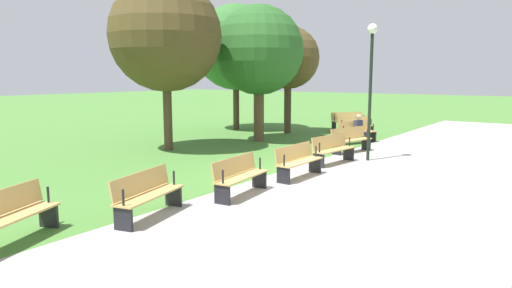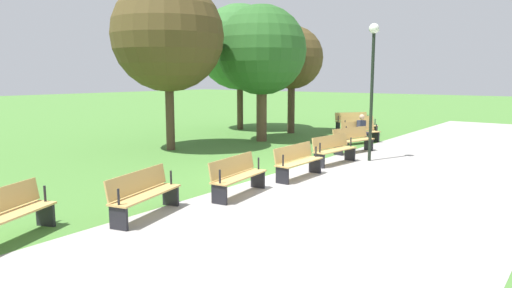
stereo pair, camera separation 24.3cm
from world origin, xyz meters
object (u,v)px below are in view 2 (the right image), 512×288
(bench_5, at_px, (297,161))
(bench_8, at_px, (5,214))
(bench_3, at_px, (353,139))
(tree_1, at_px, (292,58))
(person_seated, at_px, (363,128))
(bench_7, at_px, (143,193))
(bench_2, at_px, (360,132))
(bench_1, at_px, (359,126))
(tree_2, at_px, (168,36))
(tree_3, at_px, (240,47))
(tree_0, at_px, (262,51))
(lamp_post, at_px, (373,67))
(bench_6, at_px, (237,175))
(bench_0, at_px, (352,121))
(bench_4, at_px, (334,149))

(bench_5, bearing_deg, bench_8, -10.79)
(bench_3, distance_m, tree_1, 6.71)
(bench_3, height_order, person_seated, person_seated)
(bench_7, xyz_separation_m, bench_8, (2.27, -0.74, 0.00))
(bench_2, distance_m, bench_3, 2.39)
(bench_1, relative_size, bench_3, 0.97)
(tree_2, bearing_deg, person_seated, 138.36)
(person_seated, xyz_separation_m, tree_3, (-0.98, -7.20, 3.53))
(bench_1, height_order, tree_2, tree_2)
(bench_2, xyz_separation_m, bench_8, (13.99, 0.00, 0.00))
(bench_2, relative_size, tree_3, 0.29)
(person_seated, xyz_separation_m, tree_0, (1.86, -3.74, 3.13))
(bench_5, xyz_separation_m, lamp_post, (-3.54, 0.55, 2.53))
(bench_6, bearing_deg, bench_7, -18.03)
(tree_3, distance_m, lamp_post, 10.03)
(bench_7, bearing_deg, bench_0, 176.30)
(bench_5, bearing_deg, lamp_post, 171.12)
(bench_2, height_order, bench_6, same)
(bench_6, height_order, tree_3, tree_3)
(tree_2, bearing_deg, tree_0, 160.65)
(bench_3, height_order, tree_0, tree_0)
(bench_1, bearing_deg, bench_3, 50.57)
(bench_5, xyz_separation_m, bench_7, (4.73, -0.60, 0.00))
(bench_8, distance_m, tree_3, 16.92)
(bench_8, xyz_separation_m, tree_1, (-15.18, -4.10, 3.10))
(bench_1, xyz_separation_m, tree_2, (7.94, -3.95, 3.70))
(bench_8, height_order, lamp_post, lamp_post)
(tree_2, relative_size, lamp_post, 1.43)
(bench_5, bearing_deg, bench_0, -162.01)
(bench_8, height_order, tree_3, tree_3)
(bench_1, bearing_deg, person_seated, 56.69)
(tree_2, bearing_deg, bench_8, 31.19)
(bench_1, distance_m, bench_8, 16.18)
(tree_2, bearing_deg, bench_0, 164.94)
(tree_0, bearing_deg, lamp_post, 74.16)
(tree_2, bearing_deg, bench_5, 79.11)
(tree_0, relative_size, lamp_post, 1.29)
(bench_0, bearing_deg, bench_4, 57.81)
(tree_0, xyz_separation_m, tree_1, (-3.09, -0.50, -0.19))
(bench_0, distance_m, tree_3, 6.84)
(bench_8, relative_size, lamp_post, 0.42)
(bench_7, relative_size, tree_3, 0.29)
(person_seated, relative_size, tree_3, 0.19)
(tree_3, bearing_deg, bench_5, 46.60)
(bench_2, xyz_separation_m, bench_3, (2.27, 0.74, 0.00))
(bench_7, bearing_deg, person_seated, 168.44)
(bench_3, relative_size, tree_0, 0.33)
(bench_2, bearing_deg, bench_4, 36.12)
(bench_2, height_order, bench_5, same)
(tree_0, bearing_deg, tree_3, -129.38)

